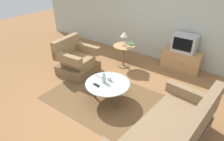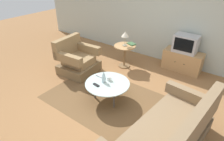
{
  "view_description": "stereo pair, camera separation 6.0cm",
  "coord_description": "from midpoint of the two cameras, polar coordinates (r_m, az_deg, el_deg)",
  "views": [
    {
      "loc": [
        1.8,
        -2.4,
        2.48
      ],
      "look_at": [
        -0.16,
        0.34,
        0.55
      ],
      "focal_mm": 30.57,
      "sensor_mm": 36.0,
      "label": 1
    },
    {
      "loc": [
        1.85,
        -2.36,
        2.48
      ],
      "look_at": [
        -0.16,
        0.34,
        0.55
      ],
      "focal_mm": 30.57,
      "sensor_mm": 36.0,
      "label": 2
    }
  ],
  "objects": [
    {
      "name": "tv_stand",
      "position": [
        5.24,
        19.68,
        2.91
      ],
      "size": [
        0.95,
        0.44,
        0.52
      ],
      "color": "tan",
      "rests_on": "ground"
    },
    {
      "name": "television",
      "position": [
        5.05,
        20.56,
        7.67
      ],
      "size": [
        0.56,
        0.39,
        0.43
      ],
      "color": "#B7B7BC",
      "rests_on": "tv_stand"
    },
    {
      "name": "coffee_table",
      "position": [
        3.76,
        -1.76,
        -4.11
      ],
      "size": [
        0.88,
        0.88,
        0.41
      ],
      "color": "#B2C6C1",
      "rests_on": "ground"
    },
    {
      "name": "vase",
      "position": [
        3.71,
        -2.89,
        -2.05
      ],
      "size": [
        0.08,
        0.08,
        0.23
      ],
      "color": "silver",
      "rests_on": "coffee_table"
    },
    {
      "name": "ground_plane",
      "position": [
        3.89,
        -1.49,
        -9.78
      ],
      "size": [
        16.0,
        16.0,
        0.0
      ],
      "primitive_type": "plane",
      "color": "olive"
    },
    {
      "name": "couch",
      "position": [
        3.0,
        15.69,
        -18.43
      ],
      "size": [
        1.06,
        1.97,
        0.91
      ],
      "rotation": [
        0.0,
        0.0,
        1.46
      ],
      "color": "brown",
      "rests_on": "ground"
    },
    {
      "name": "back_wall",
      "position": [
        5.37,
        15.54,
        16.67
      ],
      "size": [
        9.0,
        0.12,
        2.7
      ],
      "primitive_type": "cube",
      "color": "#B2BCB2",
      "rests_on": "ground"
    },
    {
      "name": "side_table",
      "position": [
        5.02,
        3.21,
        5.76
      ],
      "size": [
        0.56,
        0.56,
        0.6
      ],
      "color": "tan",
      "rests_on": "ground"
    },
    {
      "name": "tv_remote_silver",
      "position": [
        3.95,
        -4.24,
        -1.72
      ],
      "size": [
        0.17,
        0.05,
        0.02
      ],
      "rotation": [
        0.0,
        0.0,
        3.1
      ],
      "color": "#B2B2B7",
      "rests_on": "coffee_table"
    },
    {
      "name": "area_rug",
      "position": [
        3.98,
        -1.68,
        -8.65
      ],
      "size": [
        2.49,
        1.66,
        0.0
      ],
      "primitive_type": "cube",
      "color": "brown",
      "rests_on": "ground"
    },
    {
      "name": "tv_remote_dark",
      "position": [
        3.68,
        -5.15,
        -4.35
      ],
      "size": [
        0.15,
        0.07,
        0.02
      ],
      "rotation": [
        0.0,
        0.0,
        2.99
      ],
      "color": "black",
      "rests_on": "coffee_table"
    },
    {
      "name": "armchair",
      "position": [
        4.89,
        -10.98,
        2.84
      ],
      "size": [
        0.88,
        0.92,
        0.87
      ],
      "rotation": [
        0.0,
        0.0,
        -1.49
      ],
      "color": "brown",
      "rests_on": "ground"
    },
    {
      "name": "book",
      "position": [
        5.05,
        5.18,
        8.02
      ],
      "size": [
        0.26,
        0.23,
        0.02
      ],
      "rotation": [
        0.0,
        0.0,
        -0.35
      ],
      "color": "#3D663D",
      "rests_on": "side_table"
    },
    {
      "name": "table_lamp",
      "position": [
        4.85,
        3.35,
        10.63
      ],
      "size": [
        0.19,
        0.19,
        0.37
      ],
      "color": "#9E937A",
      "rests_on": "side_table"
    },
    {
      "name": "mug",
      "position": [
        3.81,
        -1.3,
        -2.37
      ],
      "size": [
        0.12,
        0.08,
        0.08
      ],
      "color": "white",
      "rests_on": "coffee_table"
    }
  ]
}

